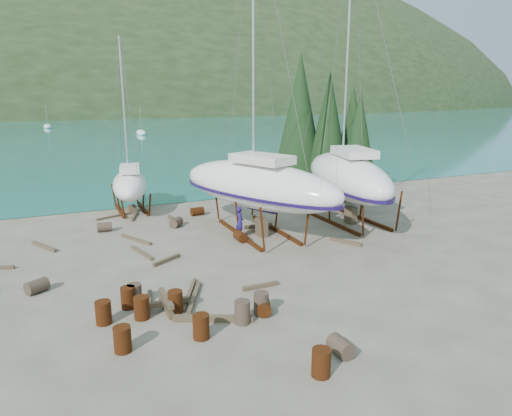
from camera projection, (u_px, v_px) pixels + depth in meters
name	position (u px, v px, depth m)	size (l,w,h in m)	color
ground	(241.00, 270.00, 22.01)	(600.00, 600.00, 0.00)	#5A5247
bay_water	(59.00, 108.00, 300.76)	(700.00, 700.00, 0.00)	#176874
far_hill	(59.00, 108.00, 305.19)	(800.00, 360.00, 110.00)	#202F17
far_house_center	(13.00, 109.00, 181.47)	(6.60, 5.60, 5.60)	beige
far_house_right	(140.00, 107.00, 201.39)	(6.60, 5.60, 5.60)	beige
cypress_near_right	(329.00, 126.00, 36.21)	(3.60, 3.60, 10.00)	black
cypress_mid_right	(359.00, 139.00, 35.25)	(3.06, 3.06, 8.50)	black
cypress_back_left	(300.00, 115.00, 37.17)	(4.14, 4.14, 11.50)	black
cypress_far_right	(352.00, 132.00, 38.43)	(3.24, 3.24, 9.00)	black
moored_boat_mid	(141.00, 133.00, 96.69)	(2.00, 5.00, 6.05)	white
moored_boat_far	(48.00, 127.00, 116.07)	(2.00, 5.00, 6.05)	white
large_sailboat_near	(258.00, 184.00, 27.13)	(7.91, 12.39, 18.86)	white
large_sailboat_far	(347.00, 176.00, 29.79)	(6.38, 12.43, 18.88)	white
small_sailboat_shore	(130.00, 184.00, 32.75)	(3.64, 7.86, 12.09)	white
worker	(240.00, 222.00, 26.80)	(0.69, 0.45, 1.89)	navy
drum_0	(122.00, 339.00, 14.93)	(0.58, 0.58, 0.88)	#4E280D
drum_1	(341.00, 347.00, 14.77)	(0.58, 0.58, 0.88)	#2D2823
drum_3	(201.00, 327.00, 15.74)	(0.58, 0.58, 0.88)	#4E280D
drum_4	(197.00, 211.00, 31.94)	(0.58, 0.58, 0.88)	#4E280D
drum_5	(261.00, 303.00, 17.49)	(0.58, 0.58, 0.88)	#2D2823
drum_6	(240.00, 236.00, 26.26)	(0.58, 0.58, 0.88)	#4E280D
drum_7	(321.00, 363.00, 13.63)	(0.58, 0.58, 0.88)	#4E280D
drum_8	(128.00, 298.00, 18.00)	(0.58, 0.58, 0.88)	#4E280D
drum_9	(105.00, 227.00, 28.15)	(0.58, 0.58, 0.88)	#2D2823
drum_10	(175.00, 302.00, 17.63)	(0.58, 0.58, 0.88)	#4E280D
drum_11	(176.00, 222.00, 29.16)	(0.58, 0.58, 0.88)	#2D2823
drum_12	(263.00, 306.00, 17.59)	(0.58, 0.58, 0.88)	#4E280D
drum_13	(103.00, 313.00, 16.76)	(0.58, 0.58, 0.88)	#4E280D
drum_14	(142.00, 308.00, 17.14)	(0.58, 0.58, 0.88)	#4E280D
drum_15	(37.00, 286.00, 19.44)	(0.58, 0.58, 0.88)	#2D2823
drum_16	(135.00, 295.00, 18.26)	(0.58, 0.58, 0.88)	#2D2823
drum_17	(242.00, 312.00, 16.80)	(0.58, 0.58, 0.88)	#2D2823
timber_0	(114.00, 216.00, 31.44)	(0.14, 2.51, 0.14)	brown
timber_1	(346.00, 242.00, 25.92)	(0.19, 1.94, 0.19)	brown
timber_2	(44.00, 247.00, 25.13)	(0.19, 2.39, 0.19)	brown
timber_3	(189.00, 294.00, 19.19)	(0.15, 3.09, 0.15)	brown
timber_5	(194.00, 297.00, 18.90)	(0.16, 2.89, 0.16)	brown
timber_6	(171.00, 220.00, 30.57)	(0.19, 1.93, 0.19)	brown
timber_7	(261.00, 286.00, 19.95)	(0.17, 1.70, 0.17)	brown
timber_8	(166.00, 260.00, 23.06)	(0.19, 1.80, 0.19)	brown
timber_9	(134.00, 216.00, 31.42)	(0.15, 2.21, 0.15)	brown
timber_10	(136.00, 240.00, 26.38)	(0.16, 2.63, 0.16)	brown
timber_11	(142.00, 253.00, 24.19)	(0.15, 2.51, 0.15)	brown
timber_12	(149.00, 301.00, 18.52)	(0.17, 1.89, 0.17)	brown
timber_16	(213.00, 319.00, 16.99)	(0.23, 2.99, 0.23)	brown
timber_pile_fore	(166.00, 303.00, 17.85)	(1.80, 1.80, 0.60)	brown
timber_pile_aft	(258.00, 226.00, 28.32)	(1.80, 1.80, 0.60)	brown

